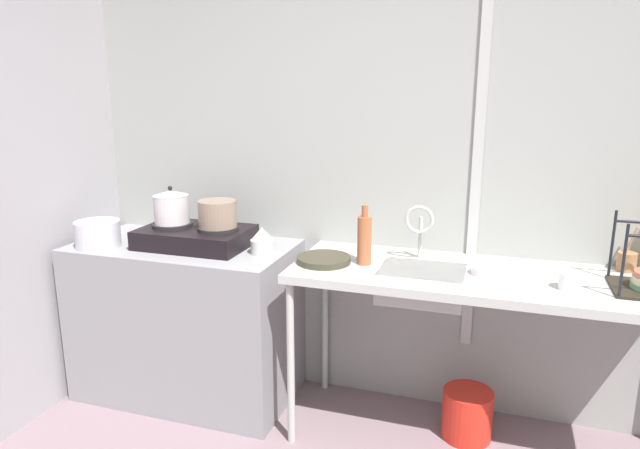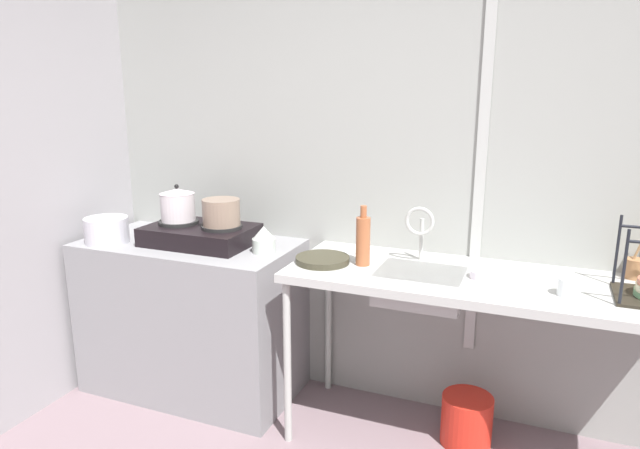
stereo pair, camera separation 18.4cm
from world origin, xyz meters
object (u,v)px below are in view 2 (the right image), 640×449
at_px(small_bowl_on_drainboard, 486,274).
at_px(utensil_jar, 635,268).
at_px(pot_beside_stove, 107,230).
at_px(pot_on_right_burner, 221,212).
at_px(stove, 200,234).
at_px(sink_basin, 420,286).
at_px(cup_by_rack, 569,287).
at_px(frying_pan, 323,260).
at_px(bucket_on_floor, 467,420).
at_px(bottle_by_sink, 363,240).
at_px(percolator, 264,240).
at_px(faucet, 420,225).
at_px(pot_on_left_burner, 178,205).

height_order(small_bowl_on_drainboard, utensil_jar, utensil_jar).
bearing_deg(pot_beside_stove, pot_on_right_burner, 15.86).
distance_m(stove, sink_basin, 1.19).
height_order(cup_by_rack, utensil_jar, utensil_jar).
relative_size(pot_beside_stove, frying_pan, 0.88).
bearing_deg(utensil_jar, cup_by_rack, -128.26).
xyz_separation_m(small_bowl_on_drainboard, bucket_on_floor, (-0.04, 0.04, -0.75)).
distance_m(cup_by_rack, bucket_on_floor, 0.86).
relative_size(pot_beside_stove, bottle_by_sink, 0.80).
height_order(percolator, sink_basin, percolator).
bearing_deg(frying_pan, stove, 174.96).
relative_size(pot_beside_stove, bucket_on_floor, 0.94).
height_order(frying_pan, utensil_jar, utensil_jar).
bearing_deg(faucet, bucket_on_floor, -14.93).
bearing_deg(small_bowl_on_drainboard, stove, 179.91).
bearing_deg(pot_beside_stove, sink_basin, 5.34).
distance_m(sink_basin, utensil_jar, 0.92).
height_order(pot_on_right_burner, percolator, pot_on_right_burner).
relative_size(small_bowl_on_drainboard, bottle_by_sink, 0.49).
height_order(sink_basin, faucet, faucet).
distance_m(stove, frying_pan, 0.73).
relative_size(sink_basin, small_bowl_on_drainboard, 2.80).
bearing_deg(frying_pan, pot_on_left_burner, 175.75).
height_order(percolator, cup_by_rack, percolator).
relative_size(percolator, cup_by_rack, 1.54).
bearing_deg(pot_on_left_burner, cup_by_rack, -2.91).
bearing_deg(utensil_jar, pot_on_left_burner, -173.71).
bearing_deg(bucket_on_floor, frying_pan, -171.67).
height_order(faucet, bucket_on_floor, faucet).
xyz_separation_m(faucet, cup_by_rack, (0.65, -0.21, -0.15)).
height_order(frying_pan, bucket_on_floor, frying_pan).
bearing_deg(utensil_jar, pot_beside_stove, -170.71).
distance_m(percolator, utensil_jar, 1.70).
xyz_separation_m(pot_beside_stove, cup_by_rack, (2.26, 0.07, -0.03)).
relative_size(pot_beside_stove, utensil_jar, 1.12).
distance_m(frying_pan, bucket_on_floor, 1.03).
bearing_deg(bucket_on_floor, percolator, -177.14).
height_order(pot_beside_stove, bucket_on_floor, pot_beside_stove).
height_order(pot_on_right_burner, small_bowl_on_drainboard, pot_on_right_burner).
distance_m(pot_on_left_burner, pot_on_right_burner, 0.27).
distance_m(faucet, bucket_on_floor, 0.96).
distance_m(pot_on_left_burner, pot_beside_stove, 0.40).
distance_m(percolator, small_bowl_on_drainboard, 1.08).
xyz_separation_m(stove, bottle_by_sink, (0.91, -0.02, 0.07)).
xyz_separation_m(percolator, utensil_jar, (1.68, 0.26, -0.02)).
height_order(pot_beside_stove, cup_by_rack, pot_beside_stove).
bearing_deg(percolator, pot_on_left_burner, 178.53).
distance_m(stove, pot_beside_stove, 0.50).
bearing_deg(stove, cup_by_rack, -3.13).
distance_m(sink_basin, bucket_on_floor, 0.70).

